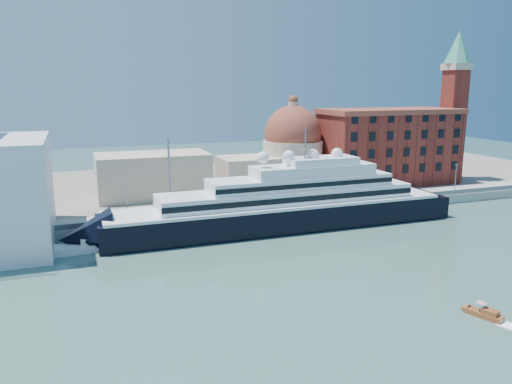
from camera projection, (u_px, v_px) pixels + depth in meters
name	position (u px, v px, depth m)	size (l,w,h in m)	color
ground	(313.00, 262.00, 92.27)	(400.00, 400.00, 0.00)	#335852
quay	(251.00, 213.00, 123.20)	(180.00, 10.00, 2.50)	gray
land	(208.00, 184.00, 160.86)	(260.00, 72.00, 2.00)	slate
quay_fence	(257.00, 210.00, 118.69)	(180.00, 0.10, 1.20)	slate
superyacht	(270.00, 210.00, 112.60)	(90.18, 12.50, 26.95)	black
service_barge	(82.00, 247.00, 98.25)	(13.32, 5.32, 2.93)	white
water_taxi	(485.00, 313.00, 70.23)	(3.44, 5.51, 2.48)	brown
warehouse	(389.00, 146.00, 154.78)	(43.00, 19.00, 23.25)	maroon
campanile	(454.00, 97.00, 159.83)	(8.40, 8.40, 47.00)	maroon
church	(244.00, 160.00, 145.12)	(66.00, 18.00, 25.50)	beige
lamp_posts	(202.00, 184.00, 115.53)	(120.80, 2.40, 18.00)	slate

